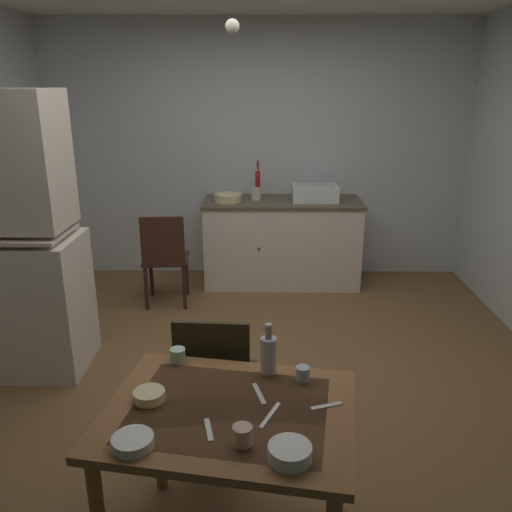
# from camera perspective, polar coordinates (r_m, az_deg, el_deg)

# --- Properties ---
(ground_plane) EXTENTS (5.30, 5.30, 0.00)m
(ground_plane) POSITION_cam_1_polar(r_m,az_deg,el_deg) (3.80, -0.39, -12.78)
(ground_plane) COLOR brown
(wall_back) EXTENTS (4.40, 0.10, 2.58)m
(wall_back) POSITION_cam_1_polar(r_m,az_deg,el_deg) (5.49, 0.06, 11.28)
(wall_back) COLOR silver
(wall_back) RESTS_ON ground
(hutch_cabinet) EXTENTS (0.93, 0.58, 1.94)m
(hutch_cabinet) POSITION_cam_1_polar(r_m,az_deg,el_deg) (3.94, -25.38, 0.91)
(hutch_cabinet) COLOR beige
(hutch_cabinet) RESTS_ON ground
(counter_cabinet) EXTENTS (1.56, 0.64, 0.86)m
(counter_cabinet) POSITION_cam_1_polar(r_m,az_deg,el_deg) (5.31, 2.83, 1.55)
(counter_cabinet) COLOR beige
(counter_cabinet) RESTS_ON ground
(sink_basin) EXTENTS (0.44, 0.34, 0.15)m
(sink_basin) POSITION_cam_1_polar(r_m,az_deg,el_deg) (5.21, 6.43, 6.87)
(sink_basin) COLOR white
(sink_basin) RESTS_ON counter_cabinet
(hand_pump) EXTENTS (0.05, 0.27, 0.39)m
(hand_pump) POSITION_cam_1_polar(r_m,az_deg,el_deg) (5.21, 0.19, 8.02)
(hand_pump) COLOR #B21E19
(hand_pump) RESTS_ON counter_cabinet
(mixing_bowl_counter) EXTENTS (0.27, 0.27, 0.07)m
(mixing_bowl_counter) POSITION_cam_1_polar(r_m,az_deg,el_deg) (5.15, -3.07, 6.37)
(mixing_bowl_counter) COLOR beige
(mixing_bowl_counter) RESTS_ON counter_cabinet
(stoneware_crock) EXTENTS (0.10, 0.10, 0.12)m
(stoneware_crock) POSITION_cam_1_polar(r_m,az_deg,el_deg) (5.22, 0.04, 6.83)
(stoneware_crock) COLOR beige
(stoneware_crock) RESTS_ON counter_cabinet
(dining_table) EXTENTS (1.10, 0.91, 0.73)m
(dining_table) POSITION_cam_1_polar(r_m,az_deg,el_deg) (2.24, -2.94, -18.51)
(dining_table) COLOR brown
(dining_table) RESTS_ON ground
(chair_far_side) EXTENTS (0.42, 0.42, 0.87)m
(chair_far_side) POSITION_cam_1_polar(r_m,az_deg,el_deg) (2.84, -4.40, -13.43)
(chair_far_side) COLOR #342716
(chair_far_side) RESTS_ON ground
(chair_by_counter) EXTENTS (0.43, 0.43, 0.87)m
(chair_by_counter) POSITION_cam_1_polar(r_m,az_deg,el_deg) (4.80, -9.88, -0.12)
(chair_by_counter) COLOR #3B221C
(chair_by_counter) RESTS_ON ground
(serving_bowl_wide) EXTENTS (0.15, 0.15, 0.05)m
(serving_bowl_wide) POSITION_cam_1_polar(r_m,az_deg,el_deg) (1.93, 3.71, -20.61)
(serving_bowl_wide) COLOR white
(serving_bowl_wide) RESTS_ON dining_table
(soup_bowl_small) EXTENTS (0.15, 0.15, 0.04)m
(soup_bowl_small) POSITION_cam_1_polar(r_m,az_deg,el_deg) (2.03, -13.29, -19.08)
(soup_bowl_small) COLOR white
(soup_bowl_small) RESTS_ON dining_table
(sauce_dish) EXTENTS (0.13, 0.13, 0.04)m
(sauce_dish) POSITION_cam_1_polar(r_m,az_deg,el_deg) (2.26, -11.57, -14.66)
(sauce_dish) COLOR beige
(sauce_dish) RESTS_ON dining_table
(mug_tall) EXTENTS (0.07, 0.07, 0.07)m
(mug_tall) POSITION_cam_1_polar(r_m,az_deg,el_deg) (2.50, -8.51, -10.66)
(mug_tall) COLOR #ADD1C1
(mug_tall) RESTS_ON dining_table
(teacup_cream) EXTENTS (0.07, 0.07, 0.07)m
(teacup_cream) POSITION_cam_1_polar(r_m,az_deg,el_deg) (1.99, -1.44, -18.95)
(teacup_cream) COLOR tan
(teacup_cream) RESTS_ON dining_table
(teacup_mint) EXTENTS (0.06, 0.06, 0.06)m
(teacup_mint) POSITION_cam_1_polar(r_m,az_deg,el_deg) (2.35, 5.10, -12.64)
(teacup_mint) COLOR #9EB2C6
(teacup_mint) RESTS_ON dining_table
(glass_bottle) EXTENTS (0.07, 0.07, 0.24)m
(glass_bottle) POSITION_cam_1_polar(r_m,az_deg,el_deg) (2.37, 1.36, -10.59)
(glass_bottle) COLOR #B7BCC1
(glass_bottle) RESTS_ON dining_table
(table_knife) EXTENTS (0.09, 0.17, 0.00)m
(table_knife) POSITION_cam_1_polar(r_m,az_deg,el_deg) (2.14, 1.55, -16.93)
(table_knife) COLOR silver
(table_knife) RESTS_ON dining_table
(teaspoon_near_bowl) EXTENTS (0.06, 0.16, 0.00)m
(teaspoon_near_bowl) POSITION_cam_1_polar(r_m,az_deg,el_deg) (2.26, 0.32, -14.76)
(teaspoon_near_bowl) COLOR beige
(teaspoon_near_bowl) RESTS_ON dining_table
(teaspoon_by_cup) EXTENTS (0.05, 0.13, 0.00)m
(teaspoon_by_cup) POSITION_cam_1_polar(r_m,az_deg,el_deg) (2.07, -5.17, -18.34)
(teaspoon_by_cup) COLOR beige
(teaspoon_by_cup) RESTS_ON dining_table
(serving_spoon) EXTENTS (0.13, 0.06, 0.00)m
(serving_spoon) POSITION_cam_1_polar(r_m,az_deg,el_deg) (2.21, 7.68, -15.88)
(serving_spoon) COLOR beige
(serving_spoon) RESTS_ON dining_table
(pendant_bulb) EXTENTS (0.08, 0.08, 0.08)m
(pendant_bulb) POSITION_cam_1_polar(r_m,az_deg,el_deg) (3.16, -2.59, 23.73)
(pendant_bulb) COLOR #F9EFCC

